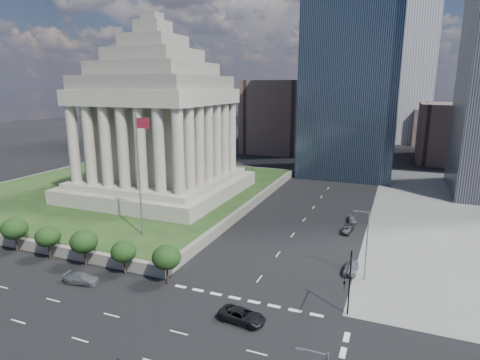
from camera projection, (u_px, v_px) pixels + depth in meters
The scene contains 16 objects.
ground at pixel (342, 169), 127.67m from camera, with size 500.00×500.00×0.00m, color black.
plaza_terrace at pixel (127, 190), 98.74m from camera, with size 66.00×70.00×1.80m, color slate.
plaza_lawn at pixel (127, 187), 98.52m from camera, with size 64.00×68.00×0.10m, color #1B3716.
war_memorial at pixel (157, 107), 88.21m from camera, with size 34.00×34.00×39.00m, color gray, non-canonical shape.
flagpole at pixel (140, 169), 64.02m from camera, with size 2.52×0.24×20.00m.
tree_row at pixel (31, 238), 62.31m from camera, with size 53.00×4.00×6.00m, color black, non-canonical shape.
midrise_glass at pixel (353, 71), 115.51m from camera, with size 26.00×26.00×60.00m, color black.
building_filler_ne at pixel (449, 132), 140.77m from camera, with size 20.00×30.00×20.00m, color brown.
building_filler_nw at pixel (280, 116), 162.44m from camera, with size 24.00×30.00×28.00m, color brown.
traffic_signal_ne at pixel (348, 280), 44.03m from camera, with size 0.30×5.74×8.00m.
street_lamp_north at pixel (366, 242), 53.83m from camera, with size 2.13×0.22×10.00m.
pickup_truck at pixel (242, 316), 45.24m from camera, with size 5.46×2.52×1.52m, color black.
suv_grey at pixel (82, 278), 54.11m from camera, with size 1.95×4.79×1.39m, color slate.
parked_sedan_near at pixel (351, 267), 57.26m from camera, with size 1.79×4.44×1.51m, color gray.
parked_sedan_mid at pixel (348, 230), 72.56m from camera, with size 1.35×3.88×1.28m, color black.
parked_sedan_far at pixel (352, 219), 78.59m from camera, with size 3.74×1.50×1.27m, color slate.
Camera 1 is at (16.55, -28.14, 26.12)m, focal length 30.00 mm.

